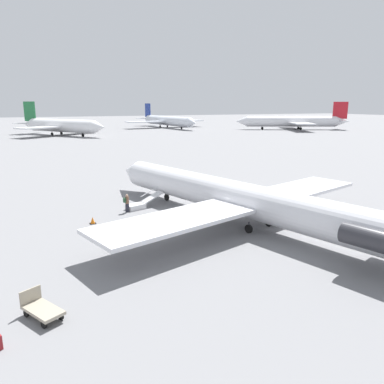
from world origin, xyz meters
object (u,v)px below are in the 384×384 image
at_px(boarding_stairs, 139,205).
at_px(luggage_cart, 41,309).
at_px(passenger, 127,202).
at_px(airplane_main, 242,199).
at_px(airplane_far_center, 167,121).
at_px(airplane_taxiing_distant, 60,125).
at_px(airplane_far_left, 293,121).

xyz_separation_m(boarding_stairs, luggage_cart, (-16.89, 9.89, 0.07)).
height_order(passenger, luggage_cart, passenger).
distance_m(airplane_main, luggage_cart, 18.60).
xyz_separation_m(airplane_far_center, boarding_stairs, (-120.73, 48.32, -2.71)).
relative_size(boarding_stairs, luggage_cart, 1.68).
distance_m(passenger, luggage_cart, 18.20).
bearing_deg(airplane_far_center, airplane_taxiing_distant, -69.22).
relative_size(passenger, luggage_cart, 0.71).
bearing_deg(luggage_cart, passenger, -55.51).
bearing_deg(boarding_stairs, passenger, -167.62).
xyz_separation_m(airplane_far_left, luggage_cart, (-105.45, 100.96, -2.83)).
height_order(airplane_far_center, passenger, airplane_far_center).
height_order(airplane_main, luggage_cart, airplane_main).
height_order(airplane_far_center, airplane_far_left, airplane_far_left).
bearing_deg(passenger, airplane_far_center, 51.44).
distance_m(airplane_taxiing_distant, airplane_far_center, 52.33).
distance_m(airplane_main, passenger, 11.20).
relative_size(airplane_far_center, boarding_stairs, 11.39).
relative_size(airplane_main, boarding_stairs, 8.67).
bearing_deg(airplane_main, airplane_far_left, -57.33).
distance_m(boarding_stairs, luggage_cart, 19.57).
bearing_deg(airplane_far_left, boarding_stairs, 69.62).
xyz_separation_m(boarding_stairs, passenger, (-0.78, 1.43, 0.62)).
height_order(airplane_taxiing_distant, passenger, airplane_taxiing_distant).
relative_size(airplane_far_left, passenger, 24.71).
bearing_deg(airplane_taxiing_distant, airplane_far_left, 50.68).
height_order(boarding_stairs, passenger, boarding_stairs).
bearing_deg(airplane_taxiing_distant, passenger, -36.22).
height_order(boarding_stairs, luggage_cart, boarding_stairs).
bearing_deg(airplane_far_center, luggage_cart, -29.74).
bearing_deg(luggage_cart, boarding_stairs, -58.15).
xyz_separation_m(airplane_main, passenger, (7.70, 8.04, -1.24)).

